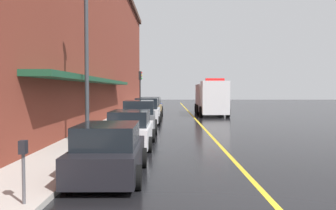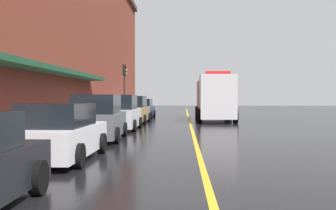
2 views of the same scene
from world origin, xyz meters
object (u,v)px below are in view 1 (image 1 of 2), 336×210
(parked_car_5, at_px, (153,106))
(parking_meter_1, at_px, (23,161))
(box_truck, at_px, (211,98))
(parking_meter_2, at_px, (134,106))
(parked_car_4, at_px, (151,108))
(street_lamp_left, at_px, (87,47))
(parked_car_1, at_px, (131,130))
(parked_car_2, at_px, (139,117))
(traffic_light_near, at_px, (140,84))
(parked_car_3, at_px, (147,112))
(parking_meter_0, at_px, (134,106))
(parked_car_0, at_px, (109,152))

(parked_car_5, distance_m, parking_meter_1, 31.18)
(box_truck, bearing_deg, parking_meter_2, -63.36)
(parked_car_4, relative_size, street_lamp_left, 0.69)
(parking_meter_1, distance_m, parking_meter_2, 24.16)
(parked_car_1, height_order, parked_car_2, parked_car_2)
(parked_car_5, height_order, parking_meter_2, parked_car_5)
(parked_car_1, xyz_separation_m, traffic_light_near, (-1.30, 22.05, 2.39))
(parked_car_3, height_order, parking_meter_2, parked_car_3)
(parked_car_2, relative_size, parking_meter_0, 3.48)
(parked_car_5, height_order, parking_meter_0, parked_car_5)
(parked_car_5, distance_m, traffic_light_near, 2.85)
(box_truck, bearing_deg, street_lamp_left, -21.91)
(parked_car_4, bearing_deg, parking_meter_2, 113.87)
(parking_meter_1, bearing_deg, parked_car_0, 64.69)
(street_lamp_left, bearing_deg, traffic_light_near, 88.26)
(parking_meter_0, bearing_deg, parked_car_4, 37.42)
(parked_car_5, xyz_separation_m, parking_meter_1, (-1.37, -31.15, 0.29))
(parked_car_4, bearing_deg, parked_car_5, 1.70)
(street_lamp_left, bearing_deg, parked_car_1, -6.86)
(parked_car_5, height_order, parking_meter_1, parked_car_5)
(parked_car_5, distance_m, box_truck, 6.84)
(parked_car_1, relative_size, parking_meter_2, 3.40)
(parked_car_1, height_order, parked_car_4, parked_car_4)
(parked_car_0, xyz_separation_m, traffic_light_near, (-1.25, 27.51, 2.42))
(parking_meter_0, bearing_deg, parking_meter_1, -90.00)
(parked_car_4, bearing_deg, parking_meter_1, 177.97)
(parked_car_3, height_order, street_lamp_left, street_lamp_left)
(parked_car_0, bearing_deg, street_lamp_left, 17.97)
(parked_car_4, bearing_deg, traffic_light_near, 15.04)
(parked_car_3, height_order, traffic_light_near, traffic_light_near)
(traffic_light_near, bearing_deg, street_lamp_left, -91.74)
(parked_car_5, height_order, traffic_light_near, traffic_light_near)
(parked_car_0, relative_size, street_lamp_left, 0.60)
(parked_car_2, distance_m, traffic_light_near, 16.81)
(parking_meter_1, bearing_deg, parked_car_2, 84.55)
(parked_car_5, relative_size, traffic_light_near, 1.10)
(parked_car_2, bearing_deg, parked_car_0, 178.10)
(parked_car_2, bearing_deg, box_truck, -24.75)
(parked_car_3, xyz_separation_m, box_truck, (5.77, 8.91, 0.80))
(parked_car_4, height_order, parking_meter_0, parked_car_4)
(parked_car_4, xyz_separation_m, traffic_light_near, (-1.36, 5.53, 2.29))
(parked_car_1, xyz_separation_m, parking_meter_2, (-1.36, 15.93, 0.30))
(box_truck, height_order, parking_meter_1, box_truck)
(parked_car_1, distance_m, parking_meter_0, 15.50)
(street_lamp_left, bearing_deg, box_truck, 67.90)
(parked_car_0, bearing_deg, parked_car_1, -1.12)
(box_truck, height_order, parking_meter_0, box_truck)
(parking_meter_1, height_order, traffic_light_near, traffic_light_near)
(parking_meter_2, xyz_separation_m, street_lamp_left, (-0.60, -15.70, 3.34))
(parked_car_5, relative_size, box_truck, 0.56)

